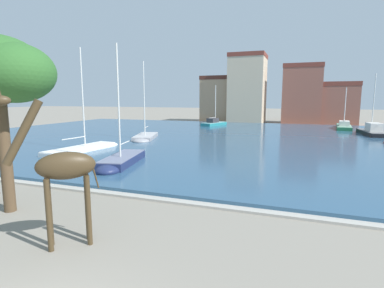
{
  "coord_description": "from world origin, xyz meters",
  "views": [
    {
      "loc": [
        5.07,
        -3.89,
        4.94
      ],
      "look_at": [
        -1.04,
        13.14,
        2.2
      ],
      "focal_mm": 28.26,
      "sensor_mm": 36.0,
      "label": 1
    }
  ],
  "objects_px": {
    "sailboat_teal": "(215,124)",
    "giraffe_statue": "(61,169)",
    "sailboat_white": "(87,149)",
    "sailboat_black": "(371,132)",
    "sailboat_green": "(344,127)",
    "sailboat_grey": "(145,138)",
    "sailboat_navy": "(120,163)"
  },
  "relations": [
    {
      "from": "sailboat_navy",
      "to": "sailboat_green",
      "type": "bearing_deg",
      "value": 62.28
    },
    {
      "from": "sailboat_white",
      "to": "sailboat_teal",
      "type": "xyz_separation_m",
      "value": [
        4.11,
        28.97,
        0.14
      ]
    },
    {
      "from": "sailboat_green",
      "to": "sailboat_grey",
      "type": "bearing_deg",
      "value": -136.64
    },
    {
      "from": "sailboat_black",
      "to": "sailboat_green",
      "type": "height_order",
      "value": "sailboat_black"
    },
    {
      "from": "sailboat_green",
      "to": "sailboat_white",
      "type": "bearing_deg",
      "value": -129.02
    },
    {
      "from": "giraffe_statue",
      "to": "sailboat_green",
      "type": "xyz_separation_m",
      "value": [
        13.76,
        45.04,
        -2.13
      ]
    },
    {
      "from": "sailboat_navy",
      "to": "sailboat_grey",
      "type": "bearing_deg",
      "value": 111.31
    },
    {
      "from": "giraffe_statue",
      "to": "sailboat_white",
      "type": "bearing_deg",
      "value": 126.59
    },
    {
      "from": "sailboat_black",
      "to": "sailboat_navy",
      "type": "distance_m",
      "value": 33.66
    },
    {
      "from": "giraffe_statue",
      "to": "sailboat_white",
      "type": "height_order",
      "value": "sailboat_white"
    },
    {
      "from": "sailboat_teal",
      "to": "sailboat_white",
      "type": "bearing_deg",
      "value": -98.07
    },
    {
      "from": "sailboat_white",
      "to": "sailboat_green",
      "type": "relative_size",
      "value": 0.98
    },
    {
      "from": "sailboat_teal",
      "to": "giraffe_statue",
      "type": "bearing_deg",
      "value": -81.19
    },
    {
      "from": "sailboat_grey",
      "to": "sailboat_teal",
      "type": "bearing_deg",
      "value": 82.34
    },
    {
      "from": "sailboat_white",
      "to": "sailboat_navy",
      "type": "bearing_deg",
      "value": -34.75
    },
    {
      "from": "giraffe_statue",
      "to": "sailboat_navy",
      "type": "relative_size",
      "value": 0.6
    },
    {
      "from": "sailboat_white",
      "to": "sailboat_grey",
      "type": "height_order",
      "value": "sailboat_white"
    },
    {
      "from": "sailboat_teal",
      "to": "sailboat_grey",
      "type": "xyz_separation_m",
      "value": [
        -2.76,
        -20.56,
        -0.12
      ]
    },
    {
      "from": "sailboat_white",
      "to": "giraffe_statue",
      "type": "bearing_deg",
      "value": -53.41
    },
    {
      "from": "giraffe_statue",
      "to": "sailboat_black",
      "type": "relative_size",
      "value": 0.65
    },
    {
      "from": "giraffe_statue",
      "to": "sailboat_white",
      "type": "xyz_separation_m",
      "value": [
        -10.87,
        14.64,
        -2.26
      ]
    },
    {
      "from": "sailboat_black",
      "to": "sailboat_grey",
      "type": "relative_size",
      "value": 0.89
    },
    {
      "from": "sailboat_white",
      "to": "sailboat_green",
      "type": "distance_m",
      "value": 39.13
    },
    {
      "from": "sailboat_teal",
      "to": "sailboat_grey",
      "type": "bearing_deg",
      "value": -97.66
    },
    {
      "from": "sailboat_grey",
      "to": "sailboat_black",
      "type": "bearing_deg",
      "value": 28.47
    },
    {
      "from": "sailboat_green",
      "to": "sailboat_navy",
      "type": "distance_m",
      "value": 39.31
    },
    {
      "from": "sailboat_white",
      "to": "sailboat_black",
      "type": "relative_size",
      "value": 1.15
    },
    {
      "from": "sailboat_white",
      "to": "sailboat_grey",
      "type": "distance_m",
      "value": 8.52
    },
    {
      "from": "giraffe_statue",
      "to": "sailboat_navy",
      "type": "distance_m",
      "value": 11.41
    },
    {
      "from": "sailboat_navy",
      "to": "sailboat_grey",
      "type": "height_order",
      "value": "sailboat_grey"
    },
    {
      "from": "sailboat_green",
      "to": "sailboat_navy",
      "type": "xyz_separation_m",
      "value": [
        -18.29,
        -34.8,
        -0.05
      ]
    },
    {
      "from": "sailboat_green",
      "to": "sailboat_teal",
      "type": "bearing_deg",
      "value": -176.01
    }
  ]
}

